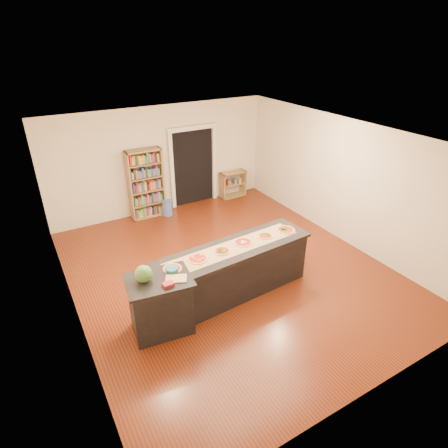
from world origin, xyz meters
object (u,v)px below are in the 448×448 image
watermelon (144,274)px  low_shelf (233,184)px  side_counter (161,305)px  waste_bin (167,208)px  kitchen_island (233,271)px  bookshelf (146,184)px

watermelon → low_shelf: bearing=45.1°
side_counter → waste_bin: size_ratio=2.55×
kitchen_island → low_shelf: 4.63m
kitchen_island → bookshelf: 4.00m
bookshelf → low_shelf: (2.63, -0.00, -0.53)m
low_shelf → waste_bin: bearing=-174.8°
kitchen_island → watermelon: (-1.72, -0.16, 0.64)m
kitchen_island → low_shelf: bearing=55.0°
kitchen_island → watermelon: 1.84m
side_counter → low_shelf: (3.91, 4.20, -0.13)m
side_counter → bookshelf: bearing=80.7°
low_shelf → waste_bin: low_shelf is taller
kitchen_island → side_counter: bearing=-175.2°
watermelon → bookshelf: bearing=70.3°
bookshelf → low_shelf: bearing=-0.1°
watermelon → waste_bin: bearing=63.7°
watermelon → kitchen_island: bearing=5.4°
low_shelf → side_counter: bearing=-132.9°
side_counter → waste_bin: (1.74, 4.00, -0.31)m
kitchen_island → bookshelf: bookshelf is taller
bookshelf → waste_bin: bearing=-23.9°
bookshelf → watermelon: bearing=-109.7°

